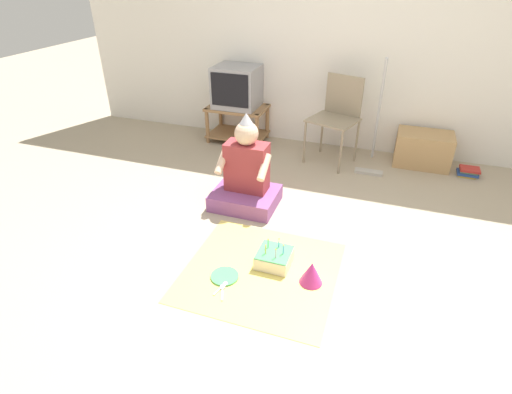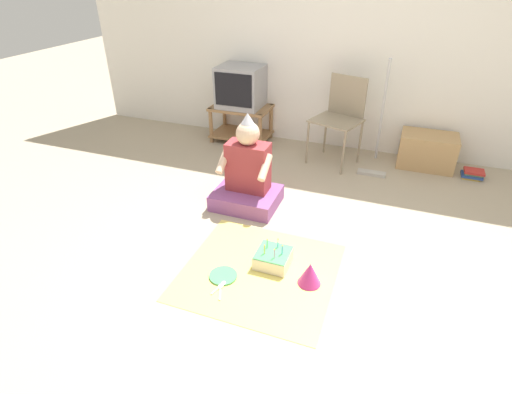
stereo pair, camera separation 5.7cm
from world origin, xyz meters
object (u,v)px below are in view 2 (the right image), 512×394
object	(u,v)px
tv	(241,87)
cardboard_box_stack	(427,151)
person_seated	(247,177)
party_hat_blue	(310,273)
paper_plate	(223,276)
folding_chair	(341,113)
birthday_cake	(273,258)
dust_mop	(377,141)
book_pile	(473,174)

from	to	relation	value
tv	cardboard_box_stack	world-z (taller)	tv
person_seated	party_hat_blue	distance (m)	1.14
tv	paper_plate	xyz separation A→B (m)	(0.81, -2.32, -0.64)
folding_chair	cardboard_box_stack	size ratio (longest dim) A/B	1.60
person_seated	birthday_cake	bearing A→B (deg)	-56.31
folding_chair	person_seated	distance (m)	1.34
tv	dust_mop	world-z (taller)	dust_mop
paper_plate	person_seated	bearing A→B (deg)	101.66
cardboard_box_stack	birthday_cake	bearing A→B (deg)	-115.56
tv	birthday_cake	size ratio (longest dim) A/B	2.11
tv	paper_plate	bearing A→B (deg)	-70.74
tv	folding_chair	bearing A→B (deg)	-8.47
folding_chair	birthday_cake	size ratio (longest dim) A/B	3.80
birthday_cake	paper_plate	world-z (taller)	birthday_cake
birthday_cake	paper_plate	distance (m)	0.38
folding_chair	birthday_cake	bearing A→B (deg)	-92.77
cardboard_box_stack	book_pile	world-z (taller)	cardboard_box_stack
book_pile	person_seated	distance (m)	2.31
folding_chair	cardboard_box_stack	bearing A→B (deg)	11.53
tv	party_hat_blue	distance (m)	2.64
book_pile	party_hat_blue	bearing A→B (deg)	-119.37
book_pile	birthday_cake	bearing A→B (deg)	-126.55
birthday_cake	paper_plate	size ratio (longest dim) A/B	1.21
tv	person_seated	distance (m)	1.54
person_seated	birthday_cake	size ratio (longest dim) A/B	3.56
dust_mop	paper_plate	bearing A→B (deg)	-110.99
cardboard_box_stack	paper_plate	world-z (taller)	cardboard_box_stack
book_pile	birthday_cake	xyz separation A→B (m)	(-1.45, -1.96, 0.02)
birthday_cake	dust_mop	bearing A→B (deg)	74.35
person_seated	paper_plate	xyz separation A→B (m)	(0.20, -0.96, -0.25)
book_pile	paper_plate	xyz separation A→B (m)	(-1.73, -2.21, -0.03)
folding_chair	party_hat_blue	distance (m)	2.06
party_hat_blue	birthday_cake	bearing A→B (deg)	160.44
person_seated	folding_chair	bearing A→B (deg)	64.30
dust_mop	paper_plate	size ratio (longest dim) A/B	5.91
cardboard_box_stack	dust_mop	distance (m)	0.60
paper_plate	book_pile	bearing A→B (deg)	51.86
cardboard_box_stack	person_seated	bearing A→B (deg)	-137.15
folding_chair	cardboard_box_stack	xyz separation A→B (m)	(0.91, 0.18, -0.35)
dust_mop	party_hat_blue	xyz separation A→B (m)	(-0.21, -1.89, -0.24)
tv	paper_plate	distance (m)	2.54
birthday_cake	tv	bearing A→B (deg)	117.71
party_hat_blue	book_pile	bearing A→B (deg)	60.63
tv	cardboard_box_stack	bearing A→B (deg)	0.24
book_pile	birthday_cake	world-z (taller)	birthday_cake
dust_mop	person_seated	bearing A→B (deg)	-132.49
party_hat_blue	paper_plate	bearing A→B (deg)	-165.97
birthday_cake	party_hat_blue	bearing A→B (deg)	-19.56
dust_mop	person_seated	size ratio (longest dim) A/B	1.37
person_seated	paper_plate	world-z (taller)	person_seated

